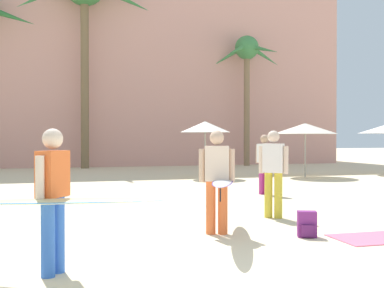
# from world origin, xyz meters

# --- Properties ---
(ground) EXTENTS (120.00, 120.00, 0.00)m
(ground) POSITION_xyz_m (0.00, 0.00, 0.00)
(ground) COLOR beige
(hotel_pink) EXTENTS (23.66, 11.96, 13.95)m
(hotel_pink) POSITION_xyz_m (2.91, 27.83, 6.98)
(hotel_pink) COLOR #DB9989
(hotel_pink) RESTS_ON ground
(palm_tree_center) EXTENTS (3.96, 4.05, 7.48)m
(palm_tree_center) POSITION_xyz_m (8.17, 20.77, 6.08)
(palm_tree_center) COLOR #896B4C
(palm_tree_center) RESTS_ON ground
(cafe_umbrella_0) EXTENTS (2.59, 2.59, 2.21)m
(cafe_umbrella_0) POSITION_xyz_m (7.45, 12.80, 1.99)
(cafe_umbrella_0) COLOR gray
(cafe_umbrella_0) RESTS_ON ground
(cafe_umbrella_3) EXTENTS (2.00, 2.00, 2.26)m
(cafe_umbrella_3) POSITION_xyz_m (3.33, 13.38, 2.04)
(cafe_umbrella_3) COLOR gray
(cafe_umbrella_3) RESTS_ON ground
(beach_towel) EXTENTS (1.56, 0.91, 0.01)m
(beach_towel) POSITION_xyz_m (2.66, 1.80, 0.01)
(beach_towel) COLOR #EF6684
(beach_towel) RESTS_ON ground
(backpack) EXTENTS (0.35, 0.32, 0.42)m
(backpack) POSITION_xyz_m (1.55, 2.20, 0.20)
(backpack) COLOR #712670
(backpack) RESTS_ON ground
(person_mid_center) EXTENTS (1.35, 2.83, 1.73)m
(person_mid_center) POSITION_xyz_m (0.22, 2.72, 0.93)
(person_mid_center) COLOR orange
(person_mid_center) RESTS_ON ground
(person_mid_right) EXTENTS (2.58, 1.69, 1.72)m
(person_mid_right) POSITION_xyz_m (-2.38, 1.01, 0.93)
(person_mid_right) COLOR blue
(person_mid_right) RESTS_ON ground
(person_mid_left) EXTENTS (0.53, 0.45, 1.75)m
(person_mid_left) POSITION_xyz_m (1.84, 4.04, 0.96)
(person_mid_left) COLOR gold
(person_mid_left) RESTS_ON ground
(person_far_right) EXTENTS (0.38, 0.58, 1.70)m
(person_far_right) POSITION_xyz_m (3.32, 7.71, 0.93)
(person_far_right) COLOR #B7337F
(person_far_right) RESTS_ON ground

